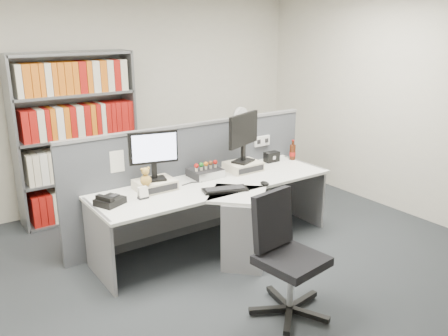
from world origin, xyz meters
TOP-DOWN VIEW (x-y plane):
  - ground at (0.00, 0.00)m, footprint 5.50×5.50m
  - room_shell at (0.00, 0.00)m, footprint 5.04×5.54m
  - partition at (0.00, 1.25)m, footprint 3.00×0.08m
  - desk at (0.00, 0.60)m, footprint 2.60×1.20m
  - monitor_riser_left at (-0.61, 0.98)m, footprint 0.38×0.31m
  - monitor_riser_right at (0.49, 0.98)m, footprint 0.38×0.31m
  - monitor_left at (-0.61, 0.98)m, footprint 0.48×0.20m
  - monitor_right at (0.49, 0.98)m, footprint 0.51×0.25m
  - desktop_pc at (0.02, 1.04)m, footprint 0.33×0.29m
  - figurines at (0.02, 1.02)m, footprint 0.29×0.05m
  - keyboard at (-0.06, 0.55)m, footprint 0.47×0.30m
  - mouse at (0.37, 0.45)m, footprint 0.07×0.11m
  - desk_phone at (-1.14, 0.85)m, footprint 0.29×0.28m
  - desk_calendar at (-0.82, 0.82)m, footprint 0.10×0.07m
  - plush_toy at (-0.76, 0.87)m, footprint 0.11×0.11m
  - speaker at (0.98, 1.07)m, footprint 0.18×0.10m
  - cola_bottle at (1.25, 0.99)m, footprint 0.07×0.07m
  - shelving_unit at (-0.90, 2.44)m, footprint 1.41×0.40m
  - filing_cabinet at (1.20, 1.99)m, footprint 0.45×0.61m
  - desk_fan at (1.20, 1.99)m, footprint 0.31×0.19m
  - office_chair at (-0.20, -0.50)m, footprint 0.66×0.66m

SIDE VIEW (x-z plane):
  - ground at x=0.00m, z-range 0.00..0.00m
  - filing_cabinet at x=1.20m, z-range 0.00..0.70m
  - desk at x=0.00m, z-range 0.10..0.82m
  - office_chair at x=-0.20m, z-range 0.04..1.04m
  - partition at x=0.00m, z-range 0.01..1.29m
  - keyboard at x=-0.06m, z-range 0.72..0.75m
  - mouse at x=0.37m, z-range 0.72..0.76m
  - desk_phone at x=-1.14m, z-range 0.71..0.81m
  - desktop_pc at x=0.02m, z-range 0.72..0.81m
  - monitor_riser_left at x=-0.61m, z-range 0.72..0.82m
  - monitor_riser_right at x=0.49m, z-range 0.72..0.82m
  - desk_calendar at x=-0.82m, z-range 0.71..0.83m
  - speaker at x=0.98m, z-range 0.72..0.84m
  - cola_bottle at x=1.25m, z-range 0.69..0.93m
  - figurines at x=0.02m, z-range 0.82..0.90m
  - plush_toy at x=-0.76m, z-range 0.81..0.99m
  - shelving_unit at x=-0.90m, z-range -0.02..1.98m
  - desk_fan at x=1.20m, z-range 0.77..1.29m
  - monitor_left at x=-0.61m, z-range 0.87..1.36m
  - monitor_right at x=0.49m, z-range 0.87..1.42m
  - room_shell at x=0.00m, z-range 0.43..3.15m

